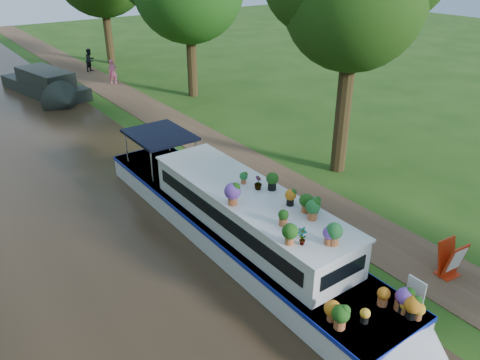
% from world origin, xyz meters
% --- Properties ---
extents(ground, '(100.00, 100.00, 0.00)m').
position_xyz_m(ground, '(0.00, 0.00, 0.00)').
color(ground, '#1E4010').
rests_on(ground, ground).
extents(canal_water, '(10.00, 100.00, 0.02)m').
position_xyz_m(canal_water, '(-6.00, 0.00, 0.01)').
color(canal_water, black).
rests_on(canal_water, ground).
extents(towpath, '(2.20, 100.00, 0.03)m').
position_xyz_m(towpath, '(1.20, 0.00, 0.01)').
color(towpath, '#4B3523').
rests_on(towpath, ground).
extents(plant_boat, '(2.29, 13.52, 2.29)m').
position_xyz_m(plant_boat, '(-2.25, 0.71, 0.85)').
color(plant_boat, silver).
rests_on(plant_boat, canal_water).
extents(second_boat, '(3.47, 7.94, 1.47)m').
position_xyz_m(second_boat, '(-2.31, 20.13, 0.60)').
color(second_boat, black).
rests_on(second_boat, canal_water).
extents(sandwich_board, '(0.65, 0.56, 1.00)m').
position_xyz_m(sandwich_board, '(1.31, -3.30, 0.48)').
color(sandwich_board, '#B8290D').
rests_on(sandwich_board, towpath).
extents(pedestrian_pink, '(0.63, 0.52, 1.49)m').
position_xyz_m(pedestrian_pink, '(1.74, 20.09, 0.77)').
color(pedestrian_pink, '#C9526B').
rests_on(pedestrian_pink, towpath).
extents(pedestrian_dark, '(0.94, 0.89, 1.54)m').
position_xyz_m(pedestrian_dark, '(1.80, 24.21, 0.80)').
color(pedestrian_dark, black).
rests_on(pedestrian_dark, towpath).
extents(verge_plant, '(0.50, 0.46, 0.47)m').
position_xyz_m(verge_plant, '(-0.50, 5.00, 0.23)').
color(verge_plant, '#3A6E21').
rests_on(verge_plant, ground).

